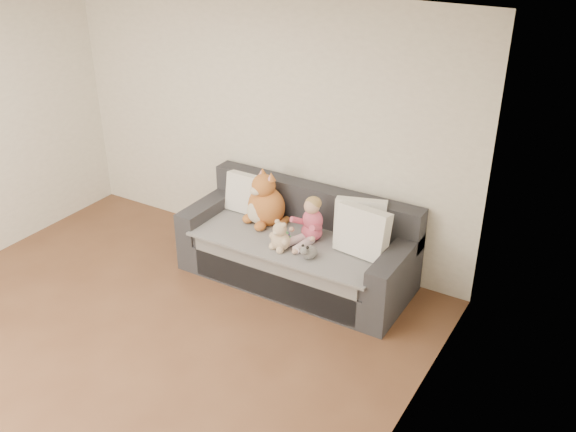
% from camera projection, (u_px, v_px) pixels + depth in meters
% --- Properties ---
extents(room_shell, '(5.00, 5.00, 5.00)m').
position_uv_depth(room_shell, '(109.00, 206.00, 4.73)').
color(room_shell, brown).
rests_on(room_shell, ground).
extents(sofa, '(2.20, 0.94, 0.85)m').
position_uv_depth(sofa, '(298.00, 249.00, 6.13)').
color(sofa, '#25252A').
rests_on(sofa, ground).
extents(cushion_left, '(0.43, 0.19, 0.40)m').
position_uv_depth(cushion_left, '(247.00, 193.00, 6.39)').
color(cushion_left, white).
rests_on(cushion_left, sofa).
extents(cushion_right_back, '(0.50, 0.34, 0.44)m').
position_uv_depth(cushion_right_back, '(360.00, 222.00, 5.82)').
color(cushion_right_back, white).
rests_on(cushion_right_back, sofa).
extents(cushion_right_front, '(0.50, 0.27, 0.45)m').
position_uv_depth(cushion_right_front, '(362.00, 232.00, 5.64)').
color(cushion_right_front, white).
rests_on(cushion_right_front, sofa).
extents(toddler, '(0.30, 0.45, 0.44)m').
position_uv_depth(toddler, '(310.00, 223.00, 5.87)').
color(toddler, '#CA474A').
rests_on(toddler, sofa).
extents(plush_cat, '(0.44, 0.40, 0.58)m').
position_uv_depth(plush_cat, '(265.00, 203.00, 6.16)').
color(plush_cat, '#AF6D26').
rests_on(plush_cat, sofa).
extents(teddy_bear, '(0.22, 0.18, 0.29)m').
position_uv_depth(teddy_bear, '(280.00, 238.00, 5.75)').
color(teddy_bear, tan).
rests_on(teddy_bear, sofa).
extents(plush_cow, '(0.13, 0.20, 0.16)m').
position_uv_depth(plush_cow, '(309.00, 252.00, 5.63)').
color(plush_cow, white).
rests_on(plush_cow, sofa).
extents(sippy_cup, '(0.11, 0.08, 0.12)m').
position_uv_depth(sippy_cup, '(286.00, 236.00, 5.88)').
color(sippy_cup, '#483289').
rests_on(sippy_cup, sofa).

